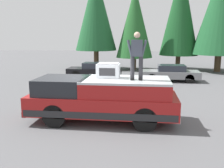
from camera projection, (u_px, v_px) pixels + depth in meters
The scene contains 10 objects.
ground_plane at pixel (96, 119), 10.09m from camera, with size 90.00×90.00×0.00m, color #565659.
pickup_truck at pixel (103, 99), 9.69m from camera, with size 2.01×5.54×1.65m.
compressor_unit at pixel (108, 70), 9.65m from camera, with size 0.65×0.84×0.56m.
person_on_truck_bed at pixel (137, 55), 9.07m from camera, with size 0.29×0.72×1.69m.
parked_car_grey at pixel (170, 73), 18.33m from camera, with size 1.64×4.10×1.16m.
parked_car_black at pixel (95, 70), 19.88m from camera, with size 1.64×4.10×1.16m.
conifer_far_left at pixel (222, 7), 22.27m from camera, with size 4.69×4.69×9.72m.
conifer_left at pixel (180, 10), 23.92m from camera, with size 3.63×3.63×9.67m.
conifer_center_left at pixel (135, 22), 23.84m from camera, with size 3.41×3.41×7.66m.
conifer_center_right at pixel (96, 11), 24.52m from camera, with size 3.98×3.98×9.20m.
Camera 1 is at (-9.51, -1.79, 3.22)m, focal length 41.27 mm.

